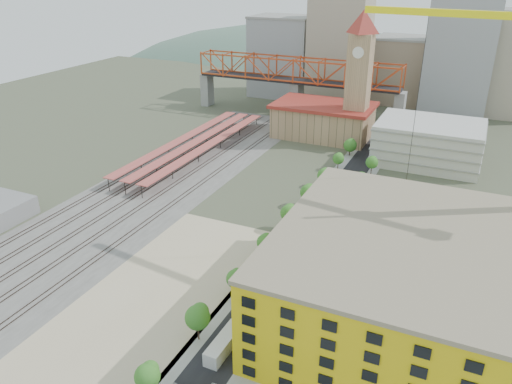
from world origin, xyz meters
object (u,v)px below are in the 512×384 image
at_px(site_trailer_a, 224,344).
at_px(site_trailer_c, 282,267).
at_px(clock_tower, 360,66).
at_px(site_trailer_b, 263,292).
at_px(site_trailer_d, 290,256).
at_px(construction_building, 401,280).

bearing_deg(site_trailer_a, site_trailer_c, 90.96).
distance_m(clock_tower, site_trailer_b, 107.32).
xyz_separation_m(site_trailer_c, site_trailer_d, (0.00, 5.09, -0.07)).
relative_size(site_trailer_a, site_trailer_d, 1.06).
distance_m(construction_building, site_trailer_c, 27.97).
bearing_deg(site_trailer_b, clock_tower, 90.54).
height_order(clock_tower, site_trailer_d, clock_tower).
bearing_deg(clock_tower, construction_building, -71.22).
height_order(site_trailer_a, site_trailer_b, site_trailer_a).
height_order(clock_tower, site_trailer_c, clock_tower).
xyz_separation_m(site_trailer_a, site_trailer_d, (0.00, 32.09, -0.08)).
bearing_deg(site_trailer_c, site_trailer_a, -81.86).
relative_size(site_trailer_b, site_trailer_d, 0.89).
relative_size(construction_building, site_trailer_b, 5.88).
xyz_separation_m(clock_tower, construction_building, (34.00, -99.99, -19.29)).
xyz_separation_m(construction_building, site_trailer_c, (-26.00, 6.50, -8.02)).
bearing_deg(site_trailer_c, construction_building, -5.89).
xyz_separation_m(construction_building, site_trailer_a, (-26.00, -20.50, -8.01)).
relative_size(clock_tower, construction_building, 1.03).
xyz_separation_m(site_trailer_a, site_trailer_b, (0.00, 17.07, -0.22)).
height_order(site_trailer_b, site_trailer_c, site_trailer_c).
bearing_deg(site_trailer_b, site_trailer_a, -93.88).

